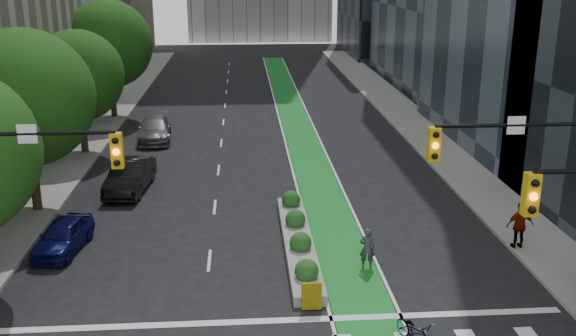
{
  "coord_description": "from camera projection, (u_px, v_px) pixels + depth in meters",
  "views": [
    {
      "loc": [
        -1.03,
        -17.73,
        11.4
      ],
      "look_at": [
        0.89,
        8.67,
        3.0
      ],
      "focal_mm": 40.0,
      "sensor_mm": 36.0,
      "label": 1
    }
  ],
  "objects": [
    {
      "name": "signal_right",
      "position": [
        556.0,
        187.0,
        19.96
      ],
      "size": [
        5.82,
        0.51,
        7.2
      ],
      "color": "black",
      "rests_on": "ground"
    },
    {
      "name": "sidewalk_right",
      "position": [
        426.0,
        134.0,
        44.93
      ],
      "size": [
        3.6,
        90.0,
        0.15
      ],
      "primitive_type": "cube",
      "color": "gray",
      "rests_on": "ground"
    },
    {
      "name": "tree_mid",
      "position": [
        24.0,
        98.0,
        29.34
      ],
      "size": [
        6.4,
        6.4,
        8.78
      ],
      "color": "black",
      "rests_on": "ground"
    },
    {
      "name": "parked_car_left_mid",
      "position": [
        130.0,
        176.0,
        33.66
      ],
      "size": [
        2.19,
        5.13,
        1.64
      ],
      "primitive_type": "imported",
      "rotation": [
        0.0,
        0.0,
        -0.09
      ],
      "color": "black",
      "rests_on": "ground"
    },
    {
      "name": "median_planter",
      "position": [
        298.0,
        239.0,
        27.03
      ],
      "size": [
        1.2,
        10.26,
        1.1
      ],
      "color": "gray",
      "rests_on": "ground"
    },
    {
      "name": "parked_car_left_far",
      "position": [
        155.0,
        129.0,
        43.44
      ],
      "size": [
        2.54,
        5.4,
        1.52
      ],
      "primitive_type": "imported",
      "rotation": [
        0.0,
        0.0,
        0.08
      ],
      "color": "#5A5C5F",
      "rests_on": "ground"
    },
    {
      "name": "bicycle",
      "position": [
        415.0,
        332.0,
        19.97
      ],
      "size": [
        1.3,
        1.93,
        0.96
      ],
      "primitive_type": "imported",
      "rotation": [
        0.0,
        0.0,
        0.4
      ],
      "color": "gray",
      "rests_on": "ground"
    },
    {
      "name": "tree_far",
      "position": [
        109.0,
        44.0,
        48.31
      ],
      "size": [
        6.6,
        6.6,
        9.0
      ],
      "color": "black",
      "rests_on": "ground"
    },
    {
      "name": "bike_lane_paint",
      "position": [
        295.0,
        121.0,
        49.1
      ],
      "size": [
        2.2,
        70.0,
        0.01
      ],
      "primitive_type": "cube",
      "color": "#178027",
      "rests_on": "ground"
    },
    {
      "name": "cyclist",
      "position": [
        367.0,
        248.0,
        25.05
      ],
      "size": [
        0.67,
        0.5,
        1.67
      ],
      "primitive_type": "imported",
      "rotation": [
        0.0,
        0.0,
        2.96
      ],
      "color": "#38343F",
      "rests_on": "ground"
    },
    {
      "name": "parked_car_left_near",
      "position": [
        63.0,
        236.0,
        26.63
      ],
      "size": [
        2.08,
        4.07,
        1.33
      ],
      "primitive_type": "imported",
      "rotation": [
        0.0,
        0.0,
        -0.14
      ],
      "color": "#0C0E48",
      "rests_on": "ground"
    },
    {
      "name": "pedestrian_far",
      "position": [
        520.0,
        225.0,
        26.45
      ],
      "size": [
        1.18,
        0.54,
        1.98
      ],
      "primitive_type": "imported",
      "rotation": [
        0.0,
        0.0,
        3.19
      ],
      "color": "gray",
      "rests_on": "sidewalk_right"
    },
    {
      "name": "tree_midfar",
      "position": [
        78.0,
        76.0,
        39.03
      ],
      "size": [
        5.6,
        5.6,
        7.76
      ],
      "color": "black",
      "rests_on": "ground"
    },
    {
      "name": "sidewalk_left",
      "position": [
        84.0,
        140.0,
        43.3
      ],
      "size": [
        3.6,
        90.0,
        0.15
      ],
      "primitive_type": "cube",
      "color": "gray",
      "rests_on": "ground"
    }
  ]
}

